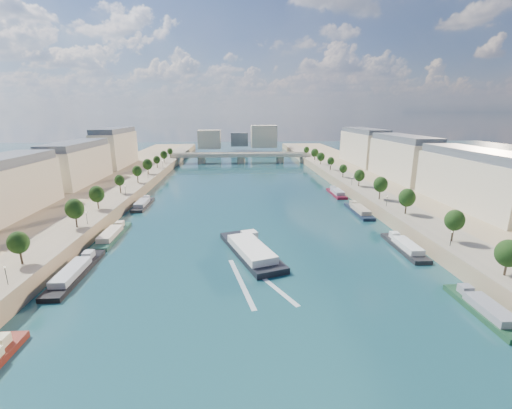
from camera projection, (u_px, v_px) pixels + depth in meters
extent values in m
plane|color=#0C2937|center=(247.00, 211.00, 143.09)|extent=(700.00, 700.00, 0.00)
cube|color=#9E8460|center=(70.00, 208.00, 138.20)|extent=(44.00, 520.00, 5.00)
cube|color=#9E8460|center=(415.00, 202.00, 146.68)|extent=(44.00, 520.00, 5.00)
cube|color=gray|center=(107.00, 201.00, 138.42)|extent=(14.00, 520.00, 0.10)
cube|color=gray|center=(381.00, 197.00, 145.13)|extent=(14.00, 520.00, 0.10)
cylinder|color=#382B1E|center=(28.00, 254.00, 82.16)|extent=(0.50, 0.50, 3.82)
ellipsoid|color=black|center=(25.00, 240.00, 81.23)|extent=(4.80, 4.80, 5.52)
cylinder|color=#382B1E|center=(73.00, 223.00, 105.29)|extent=(0.50, 0.50, 3.82)
ellipsoid|color=black|center=(72.00, 212.00, 104.35)|extent=(4.80, 4.80, 5.52)
cylinder|color=#382B1E|center=(102.00, 203.00, 128.42)|extent=(0.50, 0.50, 3.82)
ellipsoid|color=black|center=(101.00, 194.00, 127.48)|extent=(4.80, 4.80, 5.52)
cylinder|color=#382B1E|center=(122.00, 189.00, 151.55)|extent=(0.50, 0.50, 3.82)
ellipsoid|color=black|center=(122.00, 181.00, 150.61)|extent=(4.80, 4.80, 5.52)
cylinder|color=#382B1E|center=(137.00, 179.00, 174.68)|extent=(0.50, 0.50, 3.82)
ellipsoid|color=black|center=(137.00, 172.00, 173.74)|extent=(4.80, 4.80, 5.52)
cylinder|color=#382B1E|center=(149.00, 171.00, 197.80)|extent=(0.50, 0.50, 3.82)
ellipsoid|color=black|center=(148.00, 165.00, 196.87)|extent=(4.80, 4.80, 5.52)
cylinder|color=#382B1E|center=(158.00, 165.00, 220.93)|extent=(0.50, 0.50, 3.82)
ellipsoid|color=black|center=(157.00, 160.00, 220.00)|extent=(4.80, 4.80, 5.52)
cylinder|color=#382B1E|center=(165.00, 160.00, 244.06)|extent=(0.50, 0.50, 3.82)
ellipsoid|color=black|center=(164.00, 155.00, 243.13)|extent=(4.80, 4.80, 5.52)
cylinder|color=#382B1E|center=(171.00, 156.00, 267.19)|extent=(0.50, 0.50, 3.82)
ellipsoid|color=black|center=(171.00, 151.00, 266.25)|extent=(4.80, 4.80, 5.52)
cylinder|color=#382B1E|center=(449.00, 233.00, 96.35)|extent=(0.50, 0.50, 3.82)
ellipsoid|color=black|center=(450.00, 221.00, 95.41)|extent=(4.80, 4.80, 5.52)
cylinder|color=#382B1E|center=(407.00, 210.00, 119.48)|extent=(0.50, 0.50, 3.82)
ellipsoid|color=black|center=(408.00, 200.00, 118.54)|extent=(4.80, 4.80, 5.52)
cylinder|color=#382B1E|center=(379.00, 194.00, 142.60)|extent=(0.50, 0.50, 3.82)
ellipsoid|color=black|center=(380.00, 186.00, 141.67)|extent=(4.80, 4.80, 5.52)
cylinder|color=#382B1E|center=(359.00, 183.00, 165.73)|extent=(0.50, 0.50, 3.82)
ellipsoid|color=black|center=(360.00, 175.00, 164.80)|extent=(4.80, 4.80, 5.52)
cylinder|color=#382B1E|center=(344.00, 174.00, 188.86)|extent=(0.50, 0.50, 3.82)
ellipsoid|color=black|center=(344.00, 168.00, 187.93)|extent=(4.80, 4.80, 5.52)
cylinder|color=#382B1E|center=(332.00, 167.00, 211.99)|extent=(0.50, 0.50, 3.82)
ellipsoid|color=black|center=(332.00, 162.00, 211.05)|extent=(4.80, 4.80, 5.52)
cylinder|color=#382B1E|center=(322.00, 162.00, 235.12)|extent=(0.50, 0.50, 3.82)
ellipsoid|color=black|center=(322.00, 157.00, 234.18)|extent=(4.80, 4.80, 5.52)
cylinder|color=#382B1E|center=(314.00, 157.00, 258.25)|extent=(0.50, 0.50, 3.82)
ellipsoid|color=black|center=(315.00, 153.00, 257.31)|extent=(4.80, 4.80, 5.52)
cylinder|color=#382B1E|center=(308.00, 154.00, 281.38)|extent=(0.50, 0.50, 3.82)
ellipsoid|color=black|center=(308.00, 149.00, 280.44)|extent=(4.80, 4.80, 5.52)
cylinder|color=black|center=(6.00, 276.00, 70.72)|extent=(0.14, 0.14, 4.00)
sphere|color=#FFE5B2|center=(4.00, 267.00, 70.17)|extent=(0.36, 0.36, 0.36)
cylinder|color=black|center=(87.00, 219.00, 109.27)|extent=(0.14, 0.14, 4.00)
sphere|color=#FFE5B2|center=(86.00, 212.00, 108.72)|extent=(0.36, 0.36, 0.36)
cylinder|color=black|center=(125.00, 191.00, 147.82)|extent=(0.14, 0.14, 4.00)
sphere|color=#FFE5B2|center=(125.00, 186.00, 147.27)|extent=(0.36, 0.36, 0.36)
cylinder|color=black|center=(148.00, 175.00, 186.36)|extent=(0.14, 0.14, 4.00)
sphere|color=#FFE5B2|center=(148.00, 171.00, 185.82)|extent=(0.36, 0.36, 0.36)
cylinder|color=black|center=(163.00, 164.00, 224.91)|extent=(0.14, 0.14, 4.00)
sphere|color=#FFE5B2|center=(162.00, 161.00, 224.37)|extent=(0.36, 0.36, 0.36)
cylinder|color=black|center=(451.00, 239.00, 91.36)|extent=(0.14, 0.14, 4.00)
sphere|color=#FFE5B2|center=(452.00, 232.00, 90.81)|extent=(0.36, 0.36, 0.36)
cylinder|color=black|center=(387.00, 202.00, 129.91)|extent=(0.14, 0.14, 4.00)
sphere|color=#FFE5B2|center=(387.00, 196.00, 129.36)|extent=(0.36, 0.36, 0.36)
cylinder|color=black|center=(352.00, 181.00, 168.45)|extent=(0.14, 0.14, 4.00)
sphere|color=#FFE5B2|center=(352.00, 177.00, 167.91)|extent=(0.36, 0.36, 0.36)
cylinder|color=black|center=(330.00, 168.00, 207.00)|extent=(0.14, 0.14, 4.00)
sphere|color=#FFE5B2|center=(330.00, 165.00, 206.45)|extent=(0.36, 0.36, 0.36)
cylinder|color=black|center=(315.00, 160.00, 245.55)|extent=(0.14, 0.14, 4.00)
sphere|color=#FFE5B2|center=(315.00, 157.00, 245.00)|extent=(0.36, 0.36, 0.36)
cube|color=beige|center=(3.00, 187.00, 117.80)|extent=(16.00, 52.00, 20.00)
cube|color=beige|center=(77.00, 163.00, 173.69)|extent=(16.00, 52.00, 20.00)
cube|color=#474C54|center=(74.00, 140.00, 170.67)|extent=(14.72, 50.44, 3.20)
cube|color=beige|center=(116.00, 151.00, 229.59)|extent=(16.00, 52.00, 20.00)
cube|color=#474C54|center=(114.00, 133.00, 226.57)|extent=(14.72, 50.44, 3.20)
cube|color=beige|center=(476.00, 181.00, 127.81)|extent=(16.00, 52.00, 20.00)
cube|color=#474C54|center=(481.00, 150.00, 124.79)|extent=(14.72, 50.44, 3.20)
cube|color=beige|center=(402.00, 160.00, 183.70)|extent=(16.00, 52.00, 20.00)
cube|color=#474C54|center=(405.00, 138.00, 180.68)|extent=(14.72, 50.44, 3.20)
cube|color=beige|center=(363.00, 149.00, 239.60)|extent=(16.00, 52.00, 20.00)
cube|color=#474C54|center=(365.00, 132.00, 236.58)|extent=(14.72, 50.44, 3.20)
cube|color=beige|center=(209.00, 139.00, 340.06)|extent=(22.00, 18.00, 18.00)
cube|color=beige|center=(264.00, 136.00, 352.41)|extent=(26.00, 20.00, 22.00)
cube|color=#474C54|center=(239.00, 139.00, 366.44)|extent=(18.00, 16.00, 14.00)
cube|color=#C1B79E|center=(241.00, 155.00, 277.47)|extent=(112.00, 11.00, 2.20)
cube|color=#C1B79E|center=(241.00, 154.00, 272.26)|extent=(112.00, 0.80, 0.90)
cube|color=#C1B79E|center=(241.00, 153.00, 281.90)|extent=(112.00, 0.80, 0.90)
cylinder|color=#C1B79E|center=(202.00, 160.00, 276.55)|extent=(6.40, 6.40, 5.00)
cylinder|color=#C1B79E|center=(241.00, 160.00, 278.43)|extent=(6.40, 6.40, 5.00)
cylinder|color=#C1B79E|center=(280.00, 159.00, 280.32)|extent=(6.40, 6.40, 5.00)
cube|color=#C1B79E|center=(177.00, 160.00, 275.37)|extent=(6.00, 12.00, 5.00)
cube|color=#C1B79E|center=(304.00, 159.00, 281.50)|extent=(6.00, 12.00, 5.00)
cube|color=black|center=(251.00, 252.00, 99.46)|extent=(18.76, 33.08, 2.27)
cube|color=white|center=(251.00, 248.00, 96.44)|extent=(13.66, 21.99, 2.05)
cube|color=white|center=(249.00, 234.00, 108.13)|extent=(5.53, 5.07, 1.80)
cube|color=silver|center=(241.00, 282.00, 83.02)|extent=(6.39, 25.71, 0.04)
cube|color=silver|center=(267.00, 281.00, 83.40)|extent=(12.31, 23.97, 0.04)
cube|color=beige|center=(0.00, 341.00, 58.39)|extent=(2.50, 2.39, 1.80)
cube|color=black|center=(76.00, 274.00, 86.52)|extent=(5.00, 26.97, 1.80)
cube|color=#A9AEB5|center=(71.00, 272.00, 84.00)|extent=(4.10, 14.83, 1.60)
cube|color=#A9AEB5|center=(88.00, 254.00, 93.85)|extent=(2.50, 3.24, 1.80)
cube|color=#1C4837|center=(113.00, 236.00, 112.61)|extent=(5.00, 25.07, 1.80)
cube|color=beige|center=(110.00, 234.00, 110.24)|extent=(4.10, 13.79, 1.60)
cube|color=beige|center=(120.00, 224.00, 119.39)|extent=(2.50, 3.01, 1.80)
cube|color=black|center=(143.00, 205.00, 150.24)|extent=(5.00, 22.33, 1.80)
cube|color=#96979E|center=(142.00, 203.00, 148.08)|extent=(4.10, 12.28, 1.60)
cube|color=#96979E|center=(147.00, 198.00, 156.23)|extent=(2.50, 2.68, 1.80)
cube|color=#1A4328|center=(483.00, 312.00, 70.04)|extent=(5.00, 20.03, 1.80)
cube|color=gray|center=(490.00, 309.00, 68.06)|extent=(4.10, 11.02, 1.60)
cube|color=gray|center=(465.00, 289.00, 75.37)|extent=(2.50, 2.40, 1.80)
cube|color=black|center=(404.00, 248.00, 102.79)|extent=(5.00, 22.46, 1.80)
cube|color=white|center=(408.00, 245.00, 100.61)|extent=(4.10, 12.35, 1.60)
cube|color=white|center=(394.00, 235.00, 108.81)|extent=(2.50, 2.70, 1.80)
cube|color=#161F31|center=(359.00, 212.00, 140.22)|extent=(5.00, 23.54, 1.80)
cube|color=#BFAC8F|center=(361.00, 209.00, 137.97)|extent=(4.10, 12.95, 1.60)
cube|color=#BFAC8F|center=(353.00, 203.00, 146.56)|extent=(2.50, 2.83, 1.80)
cube|color=maroon|center=(336.00, 194.00, 170.98)|extent=(5.00, 21.07, 1.80)
cube|color=#A3A8AF|center=(338.00, 192.00, 168.91)|extent=(4.10, 11.59, 1.60)
cube|color=#A3A8AF|center=(333.00, 188.00, 176.60)|extent=(2.50, 2.53, 1.80)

